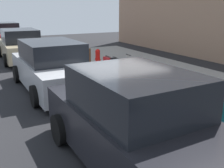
# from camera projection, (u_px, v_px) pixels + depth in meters

# --- Properties ---
(ground_plane) EXTENTS (40.00, 40.00, 0.00)m
(ground_plane) POSITION_uv_depth(u_px,v_px,m) (117.00, 93.00, 8.58)
(ground_plane) COLOR black
(sidewalk_curb) EXTENTS (18.00, 5.00, 0.14)m
(sidewalk_curb) POSITION_uv_depth(u_px,v_px,m) (176.00, 82.00, 9.70)
(sidewalk_curb) COLOR gray
(sidewalk_curb) RESTS_ON ground_plane
(suitcase_navy_1) EXTENTS (0.43, 0.21, 0.99)m
(suitcase_navy_1) POSITION_uv_depth(u_px,v_px,m) (211.00, 103.00, 6.24)
(suitcase_navy_1) COLOR navy
(suitcase_navy_1) RESTS_ON sidewalk_curb
(suitcase_silver_2) EXTENTS (0.51, 0.22, 0.83)m
(suitcase_silver_2) POSITION_uv_depth(u_px,v_px,m) (192.00, 96.00, 6.69)
(suitcase_silver_2) COLOR #9EA0A8
(suitcase_silver_2) RESTS_ON sidewalk_curb
(suitcase_black_3) EXTENTS (0.44, 0.24, 0.73)m
(suitcase_black_3) POSITION_uv_depth(u_px,v_px,m) (177.00, 92.00, 7.21)
(suitcase_black_3) COLOR black
(suitcase_black_3) RESTS_ON sidewalk_curb
(suitcase_red_4) EXTENTS (0.37, 0.21, 0.69)m
(suitcase_red_4) POSITION_uv_depth(u_px,v_px,m) (165.00, 88.00, 7.64)
(suitcase_red_4) COLOR red
(suitcase_red_4) RESTS_ON sidewalk_curb
(suitcase_olive_5) EXTENTS (0.38, 0.25, 0.79)m
(suitcase_olive_5) POSITION_uv_depth(u_px,v_px,m) (153.00, 85.00, 8.03)
(suitcase_olive_5) COLOR #59601E
(suitcase_olive_5) RESTS_ON sidewalk_curb
(suitcase_maroon_6) EXTENTS (0.47, 0.23, 0.70)m
(suitcase_maroon_6) POSITION_uv_depth(u_px,v_px,m) (143.00, 80.00, 8.46)
(suitcase_maroon_6) COLOR maroon
(suitcase_maroon_6) RESTS_ON sidewalk_curb
(suitcase_teal_7) EXTENTS (0.45, 0.26, 0.85)m
(suitcase_teal_7) POSITION_uv_depth(u_px,v_px,m) (135.00, 77.00, 8.95)
(suitcase_teal_7) COLOR #0F606B
(suitcase_teal_7) RESTS_ON sidewalk_curb
(suitcase_navy_8) EXTENTS (0.40, 0.20, 0.99)m
(suitcase_navy_8) POSITION_uv_depth(u_px,v_px,m) (128.00, 71.00, 9.41)
(suitcase_navy_8) COLOR navy
(suitcase_navy_8) RESTS_ON sidewalk_curb
(suitcase_silver_9) EXTENTS (0.45, 0.22, 0.63)m
(suitcase_silver_9) POSITION_uv_depth(u_px,v_px,m) (119.00, 71.00, 9.85)
(suitcase_silver_9) COLOR #9EA0A8
(suitcase_silver_9) RESTS_ON sidewalk_curb
(suitcase_black_10) EXTENTS (0.36, 0.22, 0.73)m
(suitcase_black_10) POSITION_uv_depth(u_px,v_px,m) (115.00, 67.00, 10.31)
(suitcase_black_10) COLOR black
(suitcase_black_10) RESTS_ON sidewalk_curb
(suitcase_red_11) EXTENTS (0.51, 0.22, 0.68)m
(suitcase_red_11) POSITION_uv_depth(u_px,v_px,m) (108.00, 65.00, 10.75)
(suitcase_red_11) COLOR red
(suitcase_red_11) RESTS_ON sidewalk_curb
(fire_hydrant) EXTENTS (0.39, 0.21, 0.84)m
(fire_hydrant) POSITION_uv_depth(u_px,v_px,m) (98.00, 58.00, 11.48)
(fire_hydrant) COLOR red
(fire_hydrant) RESTS_ON sidewalk_curb
(bollard_post) EXTENTS (0.13, 0.13, 0.80)m
(bollard_post) POSITION_uv_depth(u_px,v_px,m) (89.00, 57.00, 11.89)
(bollard_post) COLOR brown
(bollard_post) RESTS_ON sidewalk_curb
(parked_car_charcoal_0) EXTENTS (4.24, 2.13, 1.70)m
(parked_car_charcoal_0) POSITION_uv_depth(u_px,v_px,m) (134.00, 122.00, 4.55)
(parked_car_charcoal_0) COLOR black
(parked_car_charcoal_0) RESTS_ON ground_plane
(parked_car_silver_1) EXTENTS (4.74, 2.11, 1.64)m
(parked_car_silver_1) POSITION_uv_depth(u_px,v_px,m) (52.00, 67.00, 8.87)
(parked_car_silver_1) COLOR #B2B5BA
(parked_car_silver_1) RESTS_ON ground_plane
(parked_car_beige_2) EXTENTS (4.64, 2.13, 1.63)m
(parked_car_beige_2) POSITION_uv_depth(u_px,v_px,m) (21.00, 46.00, 13.88)
(parked_car_beige_2) COLOR tan
(parked_car_beige_2) RESTS_ON ground_plane
(parked_car_red_3) EXTENTS (4.39, 2.02, 1.70)m
(parked_car_red_3) POSITION_uv_depth(u_px,v_px,m) (6.00, 35.00, 18.90)
(parked_car_red_3) COLOR #AD1619
(parked_car_red_3) RESTS_ON ground_plane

